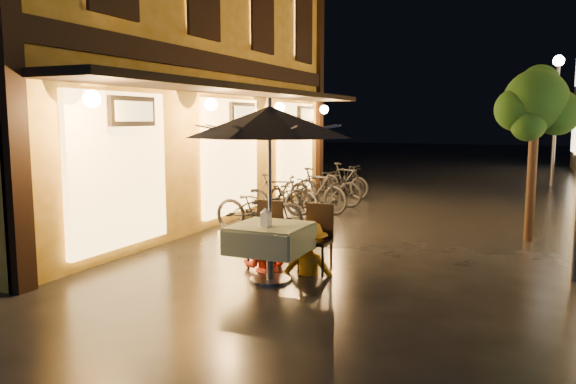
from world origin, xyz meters
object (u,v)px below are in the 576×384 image
at_px(bicycle_0, 259,208).
at_px(cafe_table, 270,239).
at_px(person_orange, 265,222).
at_px(patio_umbrella, 270,122).
at_px(person_yellow, 310,223).
at_px(table_lantern, 266,216).

bearing_deg(bicycle_0, cafe_table, -148.59).
bearing_deg(person_orange, patio_umbrella, 108.23).
distance_m(cafe_table, person_yellow, 0.69).
xyz_separation_m(person_yellow, bicycle_0, (-1.93, 2.24, -0.23)).
bearing_deg(person_orange, bicycle_0, -74.85).
height_order(cafe_table, person_orange, person_orange).
relative_size(cafe_table, person_orange, 0.71).
bearing_deg(table_lantern, bicycle_0, 118.23).
bearing_deg(patio_umbrella, table_lantern, -90.00).
xyz_separation_m(patio_umbrella, bicycle_0, (-1.58, 2.82, -1.65)).
bearing_deg(person_orange, person_yellow, 169.32).
height_order(person_yellow, bicycle_0, person_yellow).
height_order(person_orange, person_yellow, person_yellow).
distance_m(person_orange, bicycle_0, 2.60).
distance_m(patio_umbrella, table_lantern, 1.24).
distance_m(patio_umbrella, person_yellow, 1.58).
distance_m(cafe_table, table_lantern, 0.35).
relative_size(patio_umbrella, bicycle_0, 1.31).
relative_size(person_yellow, bicycle_0, 0.77).
relative_size(person_orange, bicycle_0, 0.74).
xyz_separation_m(table_lantern, bicycle_0, (-1.58, 2.95, -0.42)).
xyz_separation_m(cafe_table, person_yellow, (0.34, 0.59, 0.14)).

